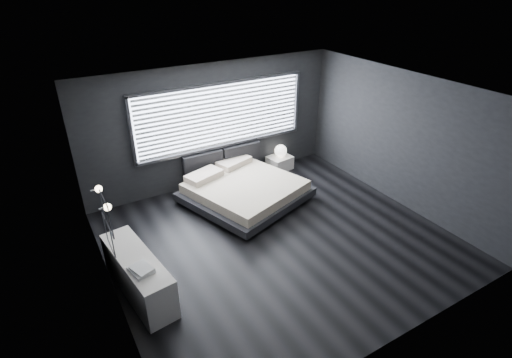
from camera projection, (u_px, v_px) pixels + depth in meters
room at (281, 173)px, 6.91m from camera, size 6.04×6.00×2.80m
window at (222, 116)px, 8.95m from camera, size 4.14×0.09×1.52m
headboard at (223, 159)px, 9.38m from camera, size 1.96×0.16×0.52m
sconce_near at (107, 207)px, 5.57m from camera, size 0.18×0.11×0.11m
sconce_far at (98, 189)px, 6.02m from camera, size 0.18×0.11×0.11m
wall_art_upper at (107, 214)px, 4.95m from camera, size 0.01×0.48×0.48m
wall_art_lower at (109, 235)px, 5.36m from camera, size 0.01×0.48×0.48m
bed at (244, 189)px, 8.71m from camera, size 2.83×2.77×0.59m
nightstand at (280, 163)px, 10.14m from camera, size 0.63×0.55×0.33m
orb_lamp at (281, 151)px, 10.00m from camera, size 0.31×0.31×0.31m
dresser at (138, 274)px, 6.18m from camera, size 0.72×1.80×0.70m
book_stack at (141, 269)px, 5.71m from camera, size 0.35×0.41×0.07m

